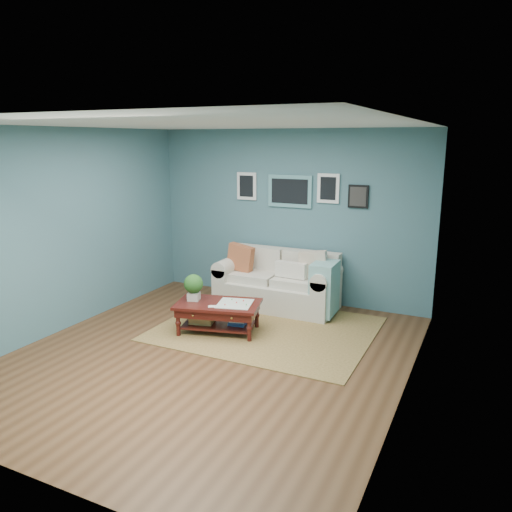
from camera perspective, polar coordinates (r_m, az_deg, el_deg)
The scene contains 4 objects.
room_shell at distance 5.75m, azimuth -5.28°, elevation 1.32°, with size 5.00×5.02×2.70m.
area_rug at distance 6.91m, azimuth 1.19°, elevation -8.30°, with size 2.83×2.26×0.01m, color brown.
loveseat at distance 7.66m, azimuth 3.06°, elevation -3.08°, with size 1.88×0.85×0.97m.
coffee_table at distance 6.73m, azimuth -4.82°, elevation -5.87°, with size 1.23×0.90×0.77m.
Camera 1 is at (2.90, -4.77, 2.54)m, focal length 35.00 mm.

